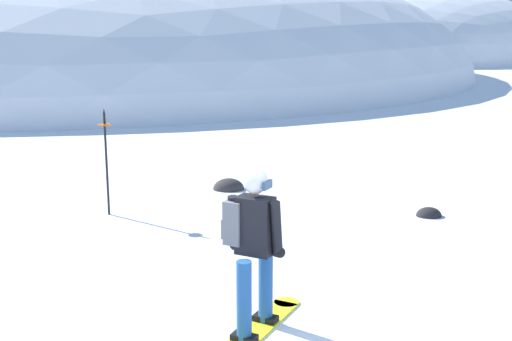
% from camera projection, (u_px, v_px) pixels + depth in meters
% --- Properties ---
extents(ridge_peak_main, '(43.78, 39.40, 14.27)m').
position_uv_depth(ridge_peak_main, '(73.00, 74.00, 37.56)').
color(ridge_peak_main, white).
rests_on(ridge_peak_main, ground).
extents(ridge_peak_far, '(25.91, 23.32, 11.73)m').
position_uv_depth(ridge_peak_far, '(389.00, 58.00, 52.75)').
color(ridge_peak_far, white).
rests_on(ridge_peak_far, ground).
extents(snowboarder_main, '(1.05, 1.64, 1.71)m').
position_uv_depth(snowboarder_main, '(252.00, 246.00, 6.60)').
color(snowboarder_main, yellow).
rests_on(snowboarder_main, ground).
extents(piste_marker_near, '(0.20, 0.20, 1.73)m').
position_uv_depth(piste_marker_near, '(106.00, 155.00, 10.63)').
color(piste_marker_near, black).
rests_on(piste_marker_near, ground).
extents(rock_dark, '(0.41, 0.35, 0.29)m').
position_uv_depth(rock_dark, '(429.00, 216.00, 10.77)').
color(rock_dark, '#282628').
rests_on(rock_dark, ground).
extents(rock_mid, '(0.58, 0.49, 0.41)m').
position_uv_depth(rock_mid, '(229.00, 189.00, 12.46)').
color(rock_mid, '#383333').
rests_on(rock_mid, ground).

